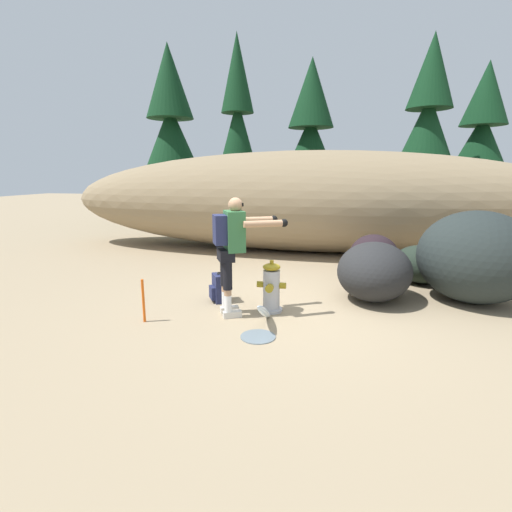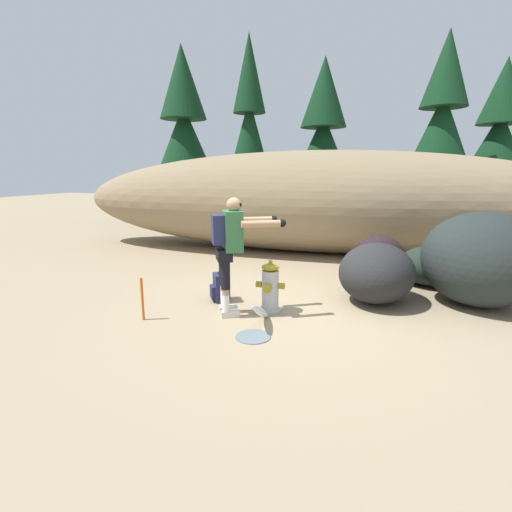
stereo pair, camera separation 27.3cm
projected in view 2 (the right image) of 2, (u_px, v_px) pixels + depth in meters
The scene contains 16 objects.
ground_plane at pixel (286, 310), 5.71m from camera, with size 56.00×56.00×0.04m, color #998466.
dirt_embankment at pixel (319, 202), 9.67m from camera, with size 13.19×3.20×2.55m, color #897556.
fire_hydrant at pixel (270, 288), 5.52m from camera, with size 0.42×0.38×0.77m.
hydrant_water_jet at pixel (259, 317), 4.96m from camera, with size 0.44×1.01×0.50m.
utility_worker at pixel (231, 242), 5.25m from camera, with size 1.04×0.80×1.67m.
spare_backpack at pixel (220, 288), 6.01m from camera, with size 0.36×0.36×0.47m.
boulder_large at pixel (482, 259), 5.70m from camera, with size 1.73×1.55×1.44m, color #232B2A.
boulder_mid at pixel (376, 273), 5.94m from camera, with size 1.40×1.15×0.93m, color black.
boulder_small at pixel (428, 266), 6.86m from camera, with size 1.04×0.99×0.69m, color #202A21.
boulder_outlier at pixel (379, 258), 7.13m from camera, with size 1.03×0.91×0.85m, color black.
pine_tree_far_left at pixel (184, 132), 15.41m from camera, with size 2.87×2.87×6.93m.
pine_tree_left at pixel (249, 126), 13.76m from camera, with size 1.80×1.80×6.78m.
pine_tree_center at pixel (323, 139), 14.39m from camera, with size 2.64×2.64×6.17m.
pine_tree_right at pixel (442, 121), 11.35m from camera, with size 2.10×2.10×6.06m.
pine_tree_far_right at pixel (499, 136), 12.17m from camera, with size 2.23×2.23×5.51m.
survey_stake at pixel (142, 299), 5.21m from camera, with size 0.04×0.04×0.60m, color #E55914.
Camera 2 is at (0.96, -5.34, 1.99)m, focal length 26.69 mm.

